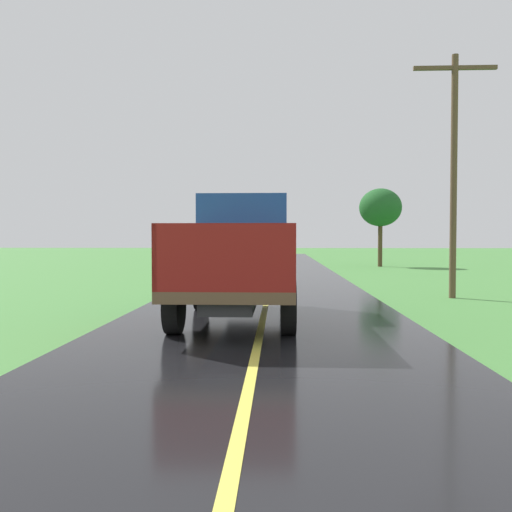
{
  "coord_description": "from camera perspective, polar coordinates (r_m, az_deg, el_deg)",
  "views": [
    {
      "loc": [
        0.36,
        -0.5,
        1.84
      ],
      "look_at": [
        -0.22,
        12.75,
        1.4
      ],
      "focal_mm": 37.78,
      "sensor_mm": 36.0,
      "label": 1
    }
  ],
  "objects": [
    {
      "name": "banana_truck_near",
      "position": [
        12.22,
        -1.6,
        0.15
      ],
      "size": [
        2.38,
        5.82,
        2.8
      ],
      "color": "#2D2D30",
      "rests_on": "road_surface"
    },
    {
      "name": "roadside_tree_near_left",
      "position": [
        35.75,
        13.04,
        4.99
      ],
      "size": [
        2.71,
        2.71,
        5.05
      ],
      "color": "#4C3823",
      "rests_on": "ground"
    },
    {
      "name": "utility_pole_roadside",
      "position": [
        17.72,
        20.22,
        9.0
      ],
      "size": [
        2.5,
        0.2,
        7.41
      ],
      "color": "brown",
      "rests_on": "ground"
    }
  ]
}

